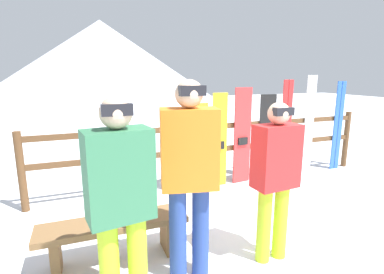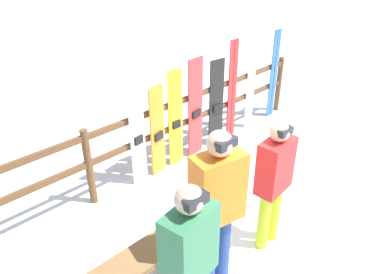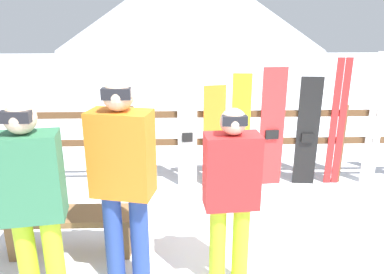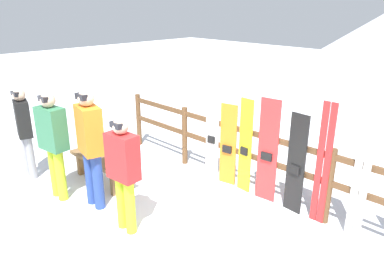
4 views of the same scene
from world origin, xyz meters
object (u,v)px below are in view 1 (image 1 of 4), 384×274
object	(u,v)px
snowboard_yellow	(220,141)
ski_pair_white	(309,125)
snowboard_white	(178,144)
ski_pair_blue	(338,126)
person_orange	(189,169)
snowboard_red	(242,136)
person_plaid_green	(120,198)
snowboard_black_stripe	(267,138)
person_red	(275,172)
ski_pair_red	(286,129)
snowboard_orange	(200,147)
bench	(114,231)

from	to	relation	value
snowboard_yellow	ski_pair_white	bearing A→B (deg)	0.11
snowboard_white	ski_pair_blue	bearing A→B (deg)	0.06
person_orange	snowboard_red	size ratio (longest dim) A/B	1.11
person_plaid_green	person_orange	distance (m)	0.67
snowboard_black_stripe	person_red	bearing A→B (deg)	-122.79
snowboard_yellow	ski_pair_red	world-z (taller)	ski_pair_red
snowboard_red	snowboard_black_stripe	size ratio (longest dim) A/B	1.08
snowboard_yellow	ski_pair_white	world-z (taller)	ski_pair_white
snowboard_red	snowboard_white	bearing A→B (deg)	-180.00
person_orange	ski_pair_white	size ratio (longest dim) A/B	0.99
person_red	ski_pair_red	distance (m)	2.60
person_plaid_green	snowboard_yellow	distance (m)	2.89
snowboard_white	ski_pair_red	xyz separation A→B (m)	(1.97, 0.00, 0.09)
snowboard_white	ski_pair_white	size ratio (longest dim) A/B	0.86
snowboard_black_stripe	ski_pair_red	xyz separation A→B (m)	(0.39, 0.00, 0.12)
person_orange	snowboard_white	size ratio (longest dim) A/B	1.15
person_plaid_green	ski_pair_blue	world-z (taller)	ski_pair_blue
person_plaid_green	snowboard_black_stripe	size ratio (longest dim) A/B	1.13
snowboard_yellow	snowboard_orange	bearing A→B (deg)	-179.98
snowboard_yellow	snowboard_black_stripe	world-z (taller)	snowboard_yellow
person_red	person_plaid_green	bearing A→B (deg)	-170.97
snowboard_white	snowboard_yellow	distance (m)	0.70
snowboard_black_stripe	ski_pair_red	world-z (taller)	ski_pair_red
person_orange	snowboard_red	world-z (taller)	person_orange
person_plaid_green	person_orange	size ratio (longest dim) A/B	0.94
person_red	snowboard_orange	xyz separation A→B (m)	(0.05, 1.99, -0.22)
snowboard_black_stripe	ski_pair_white	world-z (taller)	ski_pair_white
person_red	snowboard_white	size ratio (longest dim) A/B	1.02
ski_pair_red	person_plaid_green	bearing A→B (deg)	-144.59
snowboard_red	snowboard_black_stripe	world-z (taller)	snowboard_red
bench	snowboard_white	world-z (taller)	snowboard_white
snowboard_yellow	snowboard_red	bearing A→B (deg)	0.01
person_orange	ski_pair_blue	bearing A→B (deg)	27.78
bench	snowboard_black_stripe	bearing A→B (deg)	28.54
snowboard_white	snowboard_black_stripe	bearing A→B (deg)	-0.00
person_plaid_green	snowboard_red	size ratio (longest dim) A/B	1.05
person_red	snowboard_white	distance (m)	2.01
person_red	snowboard_black_stripe	size ratio (longest dim) A/B	1.06
snowboard_white	snowboard_red	distance (m)	1.11
snowboard_white	ski_pair_blue	distance (m)	3.16
snowboard_orange	ski_pair_red	bearing A→B (deg)	0.12
snowboard_red	snowboard_black_stripe	distance (m)	0.48
ski_pair_red	ski_pair_blue	size ratio (longest dim) A/B	1.02
snowboard_yellow	person_plaid_green	bearing A→B (deg)	-129.78
snowboard_orange	snowboard_yellow	size ratio (longest dim) A/B	0.90
person_red	snowboard_orange	distance (m)	2.00
bench	person_orange	size ratio (longest dim) A/B	0.80
person_orange	ski_pair_red	distance (m)	3.19
person_plaid_green	ski_pair_red	size ratio (longest dim) A/B	0.98
snowboard_yellow	ski_pair_red	bearing A→B (deg)	0.15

